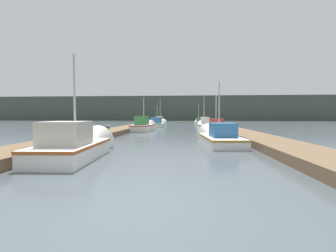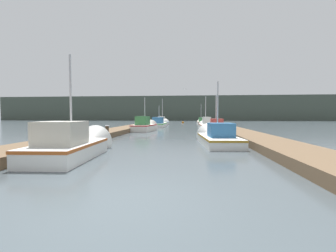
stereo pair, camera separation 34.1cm
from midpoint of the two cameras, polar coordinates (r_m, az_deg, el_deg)
The scene contains 17 objects.
ground_plane at distance 4.60m, azimuth -9.31°, elevation -18.26°, with size 200.00×200.00×0.00m.
dock_left at distance 21.23m, azimuth -12.53°, elevation -1.23°, with size 2.26×40.00×0.39m.
dock_right at distance 20.66m, azimuth 17.43°, elevation -1.40°, with size 2.26×40.00×0.39m.
distant_shore_ridge at distance 75.89m, azimuth 4.55°, elevation 4.37°, with size 120.00×16.00×7.55m.
fishing_boat_0 at distance 9.74m, azimuth -21.48°, elevation -4.44°, with size 2.04×4.93×4.50m.
fishing_boat_1 at distance 13.65m, azimuth 12.67°, elevation -2.76°, with size 2.17×5.71×4.14m.
fishing_boat_2 at distance 17.92m, azimuth 12.54°, elevation -1.34°, with size 1.71×5.19×3.60m.
fishing_boat_3 at distance 23.52m, azimuth -5.39°, elevation -0.03°, with size 2.09×4.71×3.92m.
fishing_boat_4 at distance 27.97m, azimuth 9.81°, elevation 0.25°, with size 1.57×6.08×4.31m.
fishing_boat_5 at distance 32.26m, azimuth -1.86°, elevation 0.59°, with size 1.83×6.52×3.57m.
fishing_boat_6 at distance 37.99m, azimuth -1.06°, elevation 0.89°, with size 1.86×5.22×4.83m.
fishing_boat_7 at distance 41.74m, azimuth 8.59°, elevation 1.00°, with size 1.43×5.28×4.08m.
mooring_piling_0 at distance 12.18m, azimuth -22.01°, elevation -2.16°, with size 0.35×0.35×1.28m.
mooring_piling_1 at distance 30.69m, azimuth 11.44°, elevation 0.62°, with size 0.32×0.32×1.05m.
mooring_piling_2 at distance 15.45m, azimuth -14.58°, elevation -1.63°, with size 0.26×0.26×0.96m.
channel_buoy at distance 46.81m, azimuth 4.02°, elevation 0.91°, with size 0.46×0.46×0.96m.
seagull_lead at distance 32.74m, azimuth 4.51°, elevation 9.30°, with size 0.55×0.29×0.12m.
Camera 2 is at (1.27, -4.14, 1.65)m, focal length 24.00 mm.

